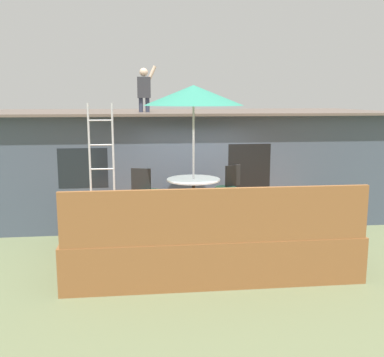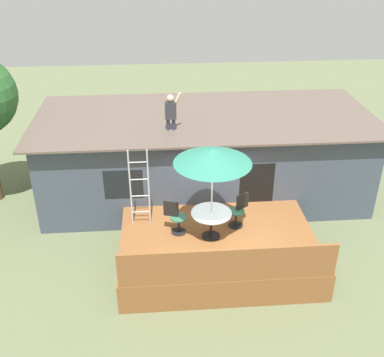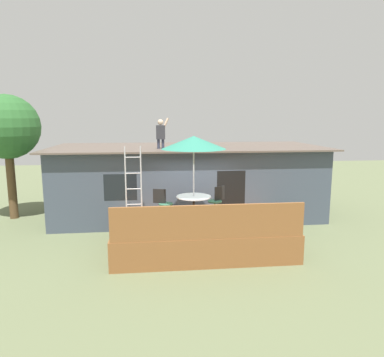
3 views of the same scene
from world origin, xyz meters
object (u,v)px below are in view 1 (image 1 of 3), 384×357
object	(u,v)px
patio_umbrella	(194,95)
patio_chair_right	(228,188)
patio_table	(193,187)
patio_chair_left	(147,191)
person_figure	(144,87)
step_ladder	(102,157)

from	to	relation	value
patio_umbrella	patio_chair_right	world-z (taller)	patio_umbrella
patio_table	patio_chair_left	xyz separation A→B (m)	(-0.89, 0.29, -0.13)
person_figure	patio_chair_right	size ratio (longest dim) A/B	1.21
patio_table	patio_chair_right	bearing A→B (deg)	31.64
patio_table	patio_umbrella	distance (m)	1.76
patio_table	person_figure	xyz separation A→B (m)	(-0.88, 2.60, 1.98)
person_figure	patio_chair_left	world-z (taller)	person_figure
patio_table	patio_chair_right	world-z (taller)	patio_chair_right
person_figure	step_ladder	bearing A→B (deg)	-117.16
patio_chair_left	step_ladder	bearing A→B (deg)	169.48
step_ladder	patio_table	bearing A→B (deg)	-23.60
patio_table	step_ladder	size ratio (longest dim) A/B	0.47
patio_umbrella	step_ladder	world-z (taller)	patio_umbrella
patio_umbrella	step_ladder	bearing A→B (deg)	156.40
patio_umbrella	person_figure	bearing A→B (deg)	108.79
person_figure	patio_chair_left	distance (m)	3.13
patio_umbrella	patio_table	bearing A→B (deg)	-147.99
step_ladder	patio_chair_right	xyz separation A→B (m)	(2.60, -0.31, -0.64)
step_ladder	patio_chair_left	size ratio (longest dim) A/B	2.39
patio_chair_left	patio_chair_right	world-z (taller)	same
patio_umbrella	patio_chair_left	xyz separation A→B (m)	(-0.89, 0.29, -1.89)
person_figure	patio_chair_right	xyz separation A→B (m)	(1.67, -2.12, -2.11)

